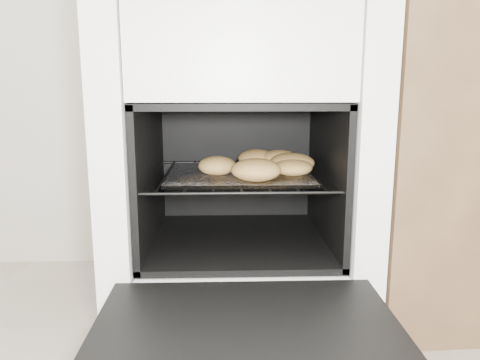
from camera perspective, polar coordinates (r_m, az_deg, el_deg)
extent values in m
cube|color=white|center=(1.35, -0.26, 4.24)|extent=(0.66, 0.70, 1.01)
cube|color=black|center=(0.89, 0.94, -18.73)|extent=(0.57, 0.44, 0.03)
cube|color=white|center=(0.90, 0.94, -19.82)|extent=(0.59, 0.46, 0.02)
cylinder|color=black|center=(1.29, -10.69, 0.53)|extent=(0.01, 0.46, 0.01)
cylinder|color=black|center=(1.31, 10.30, 0.67)|extent=(0.01, 0.46, 0.01)
cylinder|color=black|center=(1.06, 0.25, -1.64)|extent=(0.47, 0.01, 0.01)
cylinder|color=black|center=(1.49, -0.41, 2.21)|extent=(0.47, 0.01, 0.01)
cylinder|color=black|center=(1.29, -9.00, 0.55)|extent=(0.01, 0.44, 0.01)
cylinder|color=black|center=(1.28, -6.06, 0.57)|extent=(0.01, 0.44, 0.01)
cylinder|color=black|center=(1.28, -3.10, 0.59)|extent=(0.01, 0.44, 0.01)
cylinder|color=black|center=(1.28, -0.14, 0.61)|extent=(0.01, 0.44, 0.01)
cylinder|color=black|center=(1.28, 2.82, 0.63)|extent=(0.01, 0.44, 0.01)
cylinder|color=black|center=(1.29, 5.75, 0.65)|extent=(0.01, 0.44, 0.01)
cylinder|color=black|center=(1.30, 8.63, 0.67)|extent=(0.01, 0.44, 0.01)
cube|color=white|center=(1.25, -0.11, 0.72)|extent=(0.37, 0.33, 0.01)
ellipsoid|color=#B78349|center=(1.26, 6.34, 2.10)|extent=(0.16, 0.16, 0.05)
ellipsoid|color=#B78349|center=(1.14, 1.97, 1.26)|extent=(0.14, 0.14, 0.05)
ellipsoid|color=#B78349|center=(1.22, -2.82, 1.78)|extent=(0.11, 0.11, 0.05)
ellipsoid|color=#B78349|center=(1.33, 2.10, 2.65)|extent=(0.15, 0.15, 0.05)
ellipsoid|color=#B78349|center=(1.31, 4.76, 2.52)|extent=(0.15, 0.15, 0.05)
ellipsoid|color=#B78349|center=(1.22, 6.43, 1.57)|extent=(0.15, 0.15, 0.04)
ellipsoid|color=#B78349|center=(1.22, 1.52, 1.58)|extent=(0.13, 0.13, 0.04)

